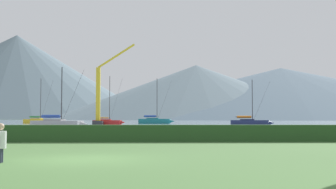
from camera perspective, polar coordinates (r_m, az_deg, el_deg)
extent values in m
plane|color=#477038|center=(15.25, -11.04, -8.38)|extent=(1000.00, 1000.00, 0.00)
cube|color=#8499A8|center=(152.00, -2.45, -3.59)|extent=(320.00, 246.00, 0.00)
cube|color=#284C23|center=(26.11, -7.02, -5.08)|extent=(80.00, 1.20, 0.99)
cube|color=#9E9EA3|center=(58.64, -14.34, -3.85)|extent=(6.90, 3.63, 1.03)
cone|color=#9E9EA3|center=(57.13, -10.94, -3.91)|extent=(1.29, 1.10, 0.88)
cube|color=gray|center=(58.80, -14.67, -3.47)|extent=(2.72, 2.07, 0.66)
cylinder|color=#333338|center=(58.47, -13.80, -0.13)|extent=(0.13, 0.13, 7.51)
cylinder|color=#333338|center=(59.03, -15.13, -2.78)|extent=(2.91, 0.76, 0.11)
cylinder|color=#2847A3|center=(59.03, -15.13, -2.78)|extent=(2.54, 0.95, 0.41)
cylinder|color=#333338|center=(57.82, -12.41, -0.30)|extent=(3.05, 0.71, 7.15)
cube|color=red|center=(90.43, -8.00, -3.64)|extent=(5.91, 2.68, 0.90)
cone|color=red|center=(89.70, -5.98, -3.66)|extent=(1.07, 0.88, 0.76)
cube|color=#A52020|center=(90.51, -8.20, -3.43)|extent=(2.28, 1.63, 0.57)
cylinder|color=#333338|center=(90.39, -7.68, -0.59)|extent=(0.11, 0.11, 9.56)
cylinder|color=#333338|center=(90.62, -8.48, -3.04)|extent=(2.56, 0.43, 0.10)
cylinder|color=tan|center=(90.62, -8.48, -3.04)|extent=(2.21, 0.64, 0.36)
cylinder|color=#333338|center=(90.08, -6.85, -0.74)|extent=(2.69, 0.38, 9.08)
cube|color=navy|center=(75.59, 10.64, -3.70)|extent=(6.63, 3.24, 1.00)
cone|color=navy|center=(75.82, 13.38, -3.67)|extent=(1.22, 1.02, 0.85)
cube|color=#1B2449|center=(75.57, 10.36, -3.43)|extent=(2.59, 1.91, 0.64)
cylinder|color=#333338|center=(75.66, 11.02, -0.86)|extent=(0.13, 0.13, 7.40)
cylinder|color=#333338|center=(75.55, 9.96, -2.92)|extent=(2.84, 0.60, 0.11)
cylinder|color=orange|center=(75.55, 9.96, -2.92)|extent=(2.46, 0.81, 0.40)
cylinder|color=#333338|center=(75.74, 12.15, -0.99)|extent=(2.98, 0.54, 7.05)
cube|color=#19707A|center=(102.16, -1.80, -3.53)|extent=(7.50, 3.32, 1.14)
cone|color=#19707A|center=(101.74, 0.52, -3.53)|extent=(1.35, 1.11, 0.97)
cube|color=#16646E|center=(102.21, -2.03, -3.30)|extent=(2.88, 2.04, 0.73)
cylinder|color=#333338|center=(102.17, -1.45, -0.69)|extent=(0.15, 0.15, 10.03)
cylinder|color=#333338|center=(102.28, -2.36, -2.86)|extent=(3.26, 0.51, 0.12)
cylinder|color=#2847A3|center=(102.28, -2.36, -2.86)|extent=(2.81, 0.78, 0.46)
cylinder|color=#333338|center=(101.97, -0.50, -0.83)|extent=(3.43, 0.43, 9.54)
cube|color=gold|center=(108.64, -16.69, -3.40)|extent=(6.96, 3.61, 1.04)
cone|color=gold|center=(106.96, -14.88, -3.43)|extent=(1.30, 1.10, 0.89)
cube|color=gold|center=(108.81, -16.87, -3.20)|extent=(2.74, 2.07, 0.66)
cylinder|color=#333338|center=(108.46, -16.38, -0.67)|extent=(0.13, 0.13, 10.28)
cylinder|color=#333338|center=(109.06, -17.12, -2.82)|extent=(2.94, 0.73, 0.11)
cylinder|color=#2D7542|center=(109.06, -17.12, -2.82)|extent=(2.57, 0.94, 0.42)
cylinder|color=#333338|center=(107.75, -15.64, -0.80)|extent=(3.09, 0.69, 9.77)
cylinder|color=#2D3347|center=(14.94, -21.09, -7.47)|extent=(0.14, 0.14, 0.45)
cylinder|color=silver|center=(14.83, -21.15, -5.57)|extent=(0.36, 0.36, 0.55)
cylinder|color=silver|center=(15.05, -20.89, -5.43)|extent=(0.09, 0.09, 0.49)
sphere|color=tan|center=(14.81, -21.12, -3.97)|extent=(0.22, 0.22, 0.22)
cube|color=#333338|center=(88.70, -9.20, -3.68)|extent=(2.00, 2.00, 0.80)
cube|color=gold|center=(88.83, -9.17, 0.06)|extent=(0.80, 0.80, 10.79)
cube|color=gold|center=(89.17, -6.79, 5.05)|extent=(7.49, 0.36, 5.06)
cone|color=#425666|center=(381.94, 14.64, 0.12)|extent=(348.07, 348.07, 43.81)
cone|color=slate|center=(433.98, -19.32, 2.20)|extent=(264.60, 264.60, 79.67)
cone|color=slate|center=(336.04, 3.71, 0.30)|extent=(221.99, 221.99, 42.14)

